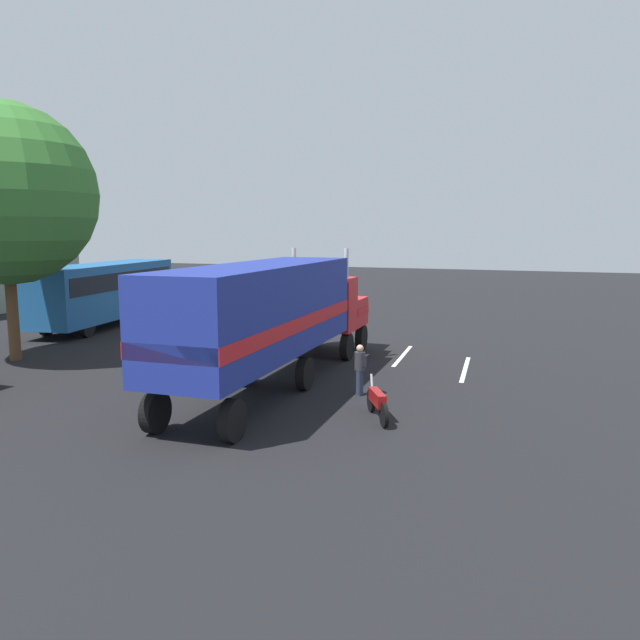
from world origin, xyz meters
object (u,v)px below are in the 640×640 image
at_px(tree_left, 4,194).
at_px(motorcycle, 377,402).
at_px(person_bystander, 360,368).
at_px(parked_bus, 106,288).
at_px(semi_truck, 274,312).

bearing_deg(tree_left, motorcycle, -98.59).
height_order(person_bystander, tree_left, tree_left).
bearing_deg(tree_left, person_bystander, -90.70).
relative_size(parked_bus, tree_left, 1.11).
relative_size(motorcycle, tree_left, 0.19).
xyz_separation_m(semi_truck, tree_left, (0.14, 11.60, 4.06)).
bearing_deg(motorcycle, parked_bus, 58.93).
bearing_deg(person_bystander, parked_bus, 62.72).
bearing_deg(tree_left, semi_truck, -90.69).
height_order(person_bystander, parked_bus, parked_bus).
bearing_deg(semi_truck, tree_left, 89.31).
distance_m(parked_bus, tree_left, 10.20).
relative_size(semi_truck, parked_bus, 1.27).
relative_size(person_bystander, parked_bus, 0.14).
distance_m(parked_bus, motorcycle, 21.60).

